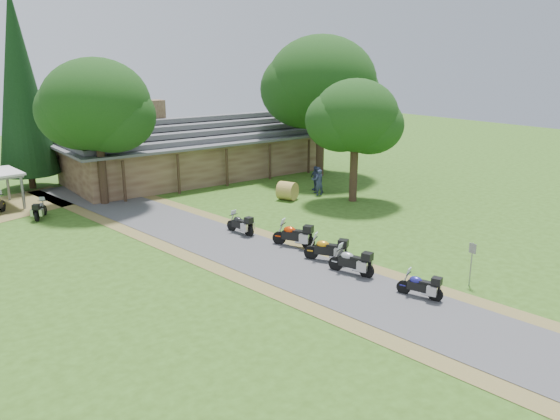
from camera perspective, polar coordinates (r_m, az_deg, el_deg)
ground at (r=23.22m, az=7.33°, el=-8.24°), size 120.00×120.00×0.00m
driveway at (r=25.71m, az=0.29°, el=-5.69°), size 51.95×51.95×0.00m
lodge at (r=44.88m, az=-8.64°, el=6.61°), size 21.40×9.40×4.90m
motorcycle_row_a at (r=22.78m, az=14.41°, el=-7.54°), size 1.09×1.77×1.15m
motorcycle_row_b at (r=24.54m, az=7.45°, el=-5.23°), size 1.24×2.04×1.33m
motorcycle_row_c at (r=25.90m, az=4.93°, el=-3.99°), size 1.58×2.03×1.35m
motorcycle_row_d at (r=27.80m, az=1.42°, el=-2.50°), size 1.56×2.12×1.40m
motorcycle_row_e at (r=29.96m, az=-4.20°, el=-1.37°), size 0.88×1.87×1.23m
motorcycle_carport_b at (r=35.83m, az=-23.77°, el=0.12°), size 1.38×1.76×1.18m
person_a at (r=38.38m, az=4.12°, el=3.13°), size 0.62×0.45×2.15m
person_b at (r=39.03m, az=3.94°, el=3.39°), size 0.74×0.64×2.20m
person_c at (r=39.79m, az=3.72°, el=3.55°), size 0.48×0.63×2.10m
hay_bale at (r=37.09m, az=0.77°, el=2.02°), size 1.61×1.56×1.25m
sign_post at (r=24.38m, az=19.33°, el=-5.41°), size 0.35×0.06×1.92m
oak_lodge_left at (r=37.10m, az=-18.48°, el=8.49°), size 6.87×6.87×10.49m
oak_lodge_right at (r=44.28m, az=4.30°, el=11.27°), size 8.68×8.68×12.03m
oak_driveway at (r=36.39m, az=7.85°, el=8.03°), size 5.57×5.57×9.26m
cedar_near at (r=43.65m, az=-25.46°, el=11.24°), size 4.14×4.14×14.25m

